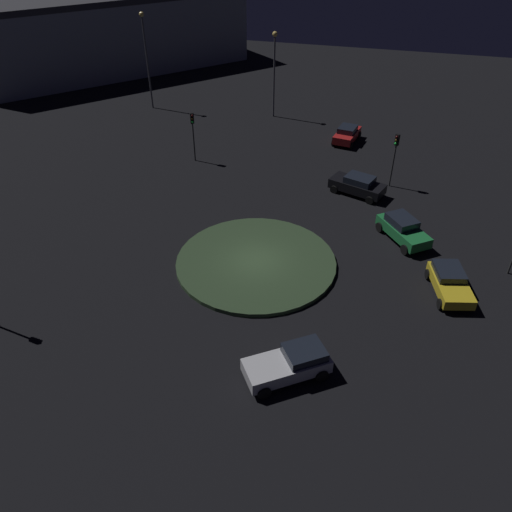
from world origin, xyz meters
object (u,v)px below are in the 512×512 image
car_green (403,229)px  car_black (358,185)px  streetlamp_southwest (146,51)px  store_building (106,31)px  streetlamp_west (274,63)px  car_yellow (450,282)px  traffic_light_northwest (395,150)px  traffic_light_southwest (193,128)px  car_silver (290,363)px  car_red (347,134)px

car_green → car_black: bearing=175.4°
streetlamp_southwest → store_building: (-13.83, -12.85, -1.45)m
car_black → streetlamp_west: bearing=144.8°
car_yellow → car_green: bearing=-164.0°
car_black → traffic_light_northwest: (-2.07, 2.41, 2.35)m
traffic_light_southwest → car_yellow: bearing=23.4°
car_silver → traffic_light_northwest: bearing=-135.1°
car_red → car_silver: 29.71m
car_black → streetlamp_west: size_ratio=0.54×
car_silver → traffic_light_southwest: (-21.77, -13.59, 2.29)m
car_red → store_building: 39.40m
streetlamp_southwest → car_black: bearing=60.4°
store_building → traffic_light_southwest: bearing=81.5°
streetlamp_southwest → store_building: 18.94m
streetlamp_west → car_red: bearing=60.6°
car_red → traffic_light_northwest: traffic_light_northwest is taller
car_black → car_green: 6.77m
car_silver → streetlamp_southwest: streetlamp_southwest is taller
traffic_light_northwest → store_building: size_ratio=0.12×
car_green → store_building: 52.94m
car_yellow → streetlamp_southwest: streetlamp_southwest is taller
car_green → streetlamp_west: streetlamp_west is taller
streetlamp_west → store_building: (-12.73, -26.56, -0.92)m
traffic_light_southwest → car_silver: bearing=-3.4°
car_yellow → car_green: (-5.01, -2.94, 0.11)m
car_red → traffic_light_southwest: (7.92, -12.53, 2.30)m
traffic_light_northwest → streetlamp_southwest: 29.41m
car_silver → car_black: size_ratio=0.96×
car_yellow → streetlamp_southwest: 39.92m
traffic_light_southwest → traffic_light_northwest: size_ratio=0.98×
car_green → store_building: store_building is taller
traffic_light_southwest → traffic_light_northwest: (0.17, 17.09, 0.05)m
car_red → car_silver: (29.69, 1.07, 0.00)m
car_yellow → car_green: size_ratio=0.97×
car_silver → streetlamp_west: streetlamp_west is taller
car_green → streetlamp_west: 25.59m
car_silver → traffic_light_northwest: 22.01m
car_black → store_building: 46.55m
car_yellow → traffic_light_northwest: size_ratio=0.94×
traffic_light_northwest → streetlamp_west: 18.52m
car_black → car_yellow: size_ratio=1.11×
car_silver → traffic_light_southwest: bearing=-94.0°
store_building → streetlamp_west: bearing=104.4°
car_silver → streetlamp_southwest: size_ratio=0.45×
car_green → car_silver: bearing=-56.8°
car_green → traffic_light_northwest: (-7.75, -1.30, 2.31)m
car_red → streetlamp_southwest: size_ratio=0.41×
traffic_light_southwest → streetlamp_southwest: size_ratio=0.44×
car_silver → car_green: (-13.85, 4.79, 0.04)m
car_green → traffic_light_northwest: bearing=151.7°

